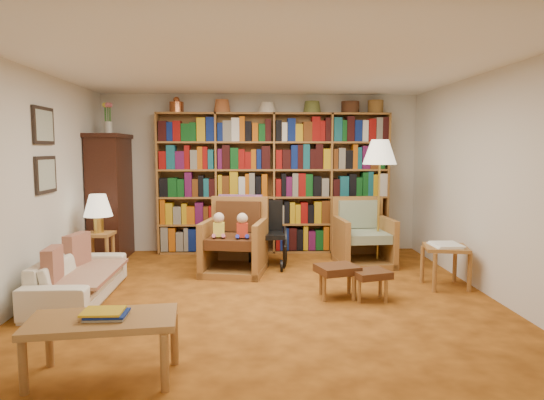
{
  "coord_description": "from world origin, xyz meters",
  "views": [
    {
      "loc": [
        -0.15,
        -5.28,
        1.64
      ],
      "look_at": [
        0.1,
        0.6,
        1.02
      ],
      "focal_mm": 32.0,
      "sensor_mm": 36.0,
      "label": 1
    }
  ],
  "objects": [
    {
      "name": "wall_front",
      "position": [
        0.0,
        -2.5,
        1.25
      ],
      "size": [
        5.0,
        0.0,
        5.0
      ],
      "primitive_type": "plane",
      "rotation": [
        -1.57,
        0.0,
        0.0
      ],
      "color": "silver",
      "rests_on": "floor"
    },
    {
      "name": "armchair_sage",
      "position": [
        1.43,
        1.5,
        0.36
      ],
      "size": [
        0.81,
        0.84,
        0.94
      ],
      "color": "#9D6030",
      "rests_on": "floor"
    },
    {
      "name": "curio_cabinet",
      "position": [
        -2.25,
        2.0,
        0.95
      ],
      "size": [
        0.5,
        0.95,
        2.4
      ],
      "color": "black",
      "rests_on": "floor"
    },
    {
      "name": "floor",
      "position": [
        0.0,
        0.0,
        0.0
      ],
      "size": [
        5.0,
        5.0,
        0.0
      ],
      "primitive_type": "plane",
      "color": "#B7641C",
      "rests_on": "ground"
    },
    {
      "name": "footstool_a",
      "position": [
        0.79,
        -0.09,
        0.3
      ],
      "size": [
        0.52,
        0.47,
        0.36
      ],
      "color": "#522A16",
      "rests_on": "floor"
    },
    {
      "name": "cushion_right",
      "position": [
        -2.18,
        -0.36,
        0.45
      ],
      "size": [
        0.16,
        0.39,
        0.38
      ],
      "primitive_type": "cube",
      "rotation": [
        0.0,
        0.0,
        0.1
      ],
      "color": "maroon",
      "rests_on": "sofa"
    },
    {
      "name": "side_table_lamp",
      "position": [
        -2.15,
        1.06,
        0.39
      ],
      "size": [
        0.37,
        0.37,
        0.55
      ],
      "color": "#9D6030",
      "rests_on": "floor"
    },
    {
      "name": "wall_back",
      "position": [
        0.0,
        2.5,
        1.25
      ],
      "size": [
        5.0,
        0.0,
        5.0
      ],
      "primitive_type": "plane",
      "rotation": [
        1.57,
        0.0,
        0.0
      ],
      "color": "silver",
      "rests_on": "floor"
    },
    {
      "name": "ceiling",
      "position": [
        0.0,
        0.0,
        2.5
      ],
      "size": [
        5.0,
        5.0,
        0.0
      ],
      "primitive_type": "plane",
      "rotation": [
        3.14,
        0.0,
        0.0
      ],
      "color": "white",
      "rests_on": "wall_back"
    },
    {
      "name": "table_lamp",
      "position": [
        -2.15,
        1.06,
        0.89
      ],
      "size": [
        0.37,
        0.37,
        0.51
      ],
      "color": "gold",
      "rests_on": "side_table_lamp"
    },
    {
      "name": "footstool_b",
      "position": [
        1.14,
        -0.19,
        0.27
      ],
      "size": [
        0.46,
        0.43,
        0.33
      ],
      "color": "#522A16",
      "rests_on": "floor"
    },
    {
      "name": "coffee_table",
      "position": [
        -1.21,
        -1.91,
        0.39
      ],
      "size": [
        1.08,
        0.63,
        0.5
      ],
      "color": "#9D6030",
      "rests_on": "floor"
    },
    {
      "name": "wall_left",
      "position": [
        -2.5,
        0.0,
        1.25
      ],
      "size": [
        0.0,
        5.0,
        5.0
      ],
      "primitive_type": "plane",
      "rotation": [
        1.57,
        0.0,
        1.57
      ],
      "color": "silver",
      "rests_on": "floor"
    },
    {
      "name": "side_table_papers",
      "position": [
        2.15,
        0.27,
        0.42
      ],
      "size": [
        0.57,
        0.57,
        0.52
      ],
      "color": "#9D6030",
      "rests_on": "floor"
    },
    {
      "name": "wall_right",
      "position": [
        2.5,
        0.0,
        1.25
      ],
      "size": [
        0.0,
        5.0,
        5.0
      ],
      "primitive_type": "plane",
      "rotation": [
        1.57,
        0.0,
        -1.57
      ],
      "color": "silver",
      "rests_on": "floor"
    },
    {
      "name": "bookshelf",
      "position": [
        0.2,
        2.33,
        1.17
      ],
      "size": [
        3.6,
        0.3,
        2.42
      ],
      "color": "#9D6030",
      "rests_on": "floor"
    },
    {
      "name": "sofa",
      "position": [
        -2.05,
        -0.01,
        0.24
      ],
      "size": [
        1.67,
        0.67,
        0.48
      ],
      "primitive_type": "imported",
      "rotation": [
        0.0,
        0.0,
        1.59
      ],
      "color": "#EEE3CA",
      "rests_on": "floor"
    },
    {
      "name": "sofa_throw",
      "position": [
        -2.0,
        -0.01,
        0.3
      ],
      "size": [
        0.69,
        1.27,
        0.04
      ],
      "primitive_type": "cube",
      "rotation": [
        0.0,
        0.0,
        0.01
      ],
      "color": "beige",
      "rests_on": "sofa"
    },
    {
      "name": "framed_pictures",
      "position": [
        -2.48,
        0.3,
        1.62
      ],
      "size": [
        0.03,
        0.52,
        0.97
      ],
      "color": "black",
      "rests_on": "wall_left"
    },
    {
      "name": "floor_lamp",
      "position": [
        1.63,
        1.4,
        1.53
      ],
      "size": [
        0.47,
        0.47,
        1.77
      ],
      "color": "gold",
      "rests_on": "floor"
    },
    {
      "name": "cushion_left",
      "position": [
        -2.18,
        0.34,
        0.45
      ],
      "size": [
        0.2,
        0.41,
        0.4
      ],
      "primitive_type": "cube",
      "rotation": [
        0.0,
        0.0,
        -0.21
      ],
      "color": "maroon",
      "rests_on": "sofa"
    },
    {
      "name": "wheelchair",
      "position": [
        0.07,
        1.44,
        0.42
      ],
      "size": [
        0.53,
        0.73,
        0.92
      ],
      "color": "black",
      "rests_on": "floor"
    },
    {
      "name": "armchair_leather",
      "position": [
        -0.38,
        1.14,
        0.41
      ],
      "size": [
        0.94,
        0.97,
        1.01
      ],
      "color": "#9D6030",
      "rests_on": "floor"
    }
  ]
}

